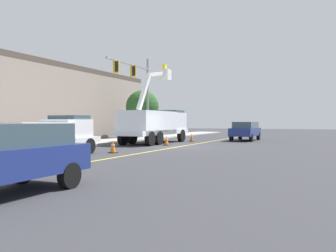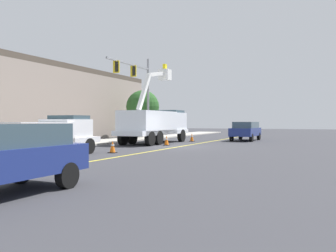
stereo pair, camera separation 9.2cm
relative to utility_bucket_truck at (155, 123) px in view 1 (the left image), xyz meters
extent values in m
plane|color=#38383D|center=(-3.20, -3.11, -1.61)|extent=(120.00, 120.00, 0.00)
cube|color=#B2ADA3|center=(-2.81, 4.60, -1.55)|extent=(60.11, 6.68, 0.12)
cube|color=yellow|center=(-3.20, -3.11, -1.60)|extent=(49.94, 2.73, 0.01)
cube|color=white|center=(-0.21, 0.01, -0.71)|extent=(8.32, 2.92, 0.36)
cube|color=white|center=(2.41, -0.13, 0.06)|extent=(2.74, 2.48, 1.60)
cube|color=#384C56|center=(2.61, -0.14, 0.76)|extent=(1.91, 2.19, 0.64)
cube|color=white|center=(-1.20, 0.06, 0.01)|extent=(5.37, 2.77, 1.80)
cube|color=white|center=(-1.82, 0.12, 2.34)|extent=(1.95, 0.32, 2.91)
cube|color=white|center=(0.53, 0.07, 3.98)|extent=(3.04, 0.34, 0.79)
cube|color=white|center=(2.02, 0.04, 4.09)|extent=(0.90, 0.90, 0.90)
cube|color=yellow|center=(2.02, 0.04, 4.69)|extent=(0.36, 0.24, 0.60)
cylinder|color=black|center=(2.71, 0.98, -1.09)|extent=(1.06, 0.39, 1.04)
cylinder|color=black|center=(2.60, -1.26, -1.09)|extent=(1.06, 0.39, 1.04)
cylinder|color=black|center=(-1.63, 1.21, -1.09)|extent=(1.06, 0.39, 1.04)
cylinder|color=black|center=(-1.75, -1.04, -1.09)|extent=(1.06, 0.39, 1.04)
cylinder|color=black|center=(-2.94, 1.27, -1.09)|extent=(1.06, 0.39, 1.04)
cylinder|color=black|center=(-3.06, -0.97, -1.09)|extent=(1.06, 0.39, 1.04)
cube|color=white|center=(-11.49, 0.59, -0.86)|extent=(5.70, 2.38, 0.30)
cube|color=white|center=(-10.26, 0.52, -0.31)|extent=(2.11, 2.03, 1.10)
cube|color=#384C56|center=(-10.06, 0.51, 0.17)|extent=(1.43, 1.83, 0.56)
cube|color=white|center=(-12.50, 0.64, -0.46)|extent=(3.46, 2.27, 1.10)
cylinder|color=black|center=(-9.60, 1.44, -1.19)|extent=(0.85, 0.34, 0.84)
cylinder|color=black|center=(-9.70, -0.45, -1.19)|extent=(0.85, 0.34, 0.84)
cylinder|color=black|center=(-13.29, 1.63, -1.19)|extent=(0.85, 0.34, 0.84)
cylinder|color=black|center=(-13.39, -0.26, -1.19)|extent=(0.85, 0.34, 0.84)
cube|color=navy|center=(6.44, -6.02, -0.82)|extent=(4.89, 2.14, 0.70)
cube|color=#384C56|center=(6.59, -6.03, -0.22)|extent=(3.54, 1.85, 0.60)
cylinder|color=black|center=(4.77, -6.79, -1.27)|extent=(0.69, 0.27, 0.68)
cylinder|color=black|center=(4.86, -5.08, -1.27)|extent=(0.69, 0.27, 0.68)
cylinder|color=black|center=(8.03, -6.96, -1.27)|extent=(0.69, 0.27, 0.68)
cylinder|color=black|center=(8.12, -5.25, -1.27)|extent=(0.69, 0.27, 0.68)
cylinder|color=black|center=(-17.94, -5.62, -1.27)|extent=(0.69, 0.27, 0.68)
cylinder|color=black|center=(-17.85, -3.91, -1.27)|extent=(0.69, 0.27, 0.68)
cube|color=black|center=(-15.43, -1.06, -1.59)|extent=(0.40, 0.40, 0.04)
cone|color=orange|center=(-15.43, -1.06, -1.22)|extent=(0.32, 0.32, 0.70)
cylinder|color=white|center=(-15.43, -1.06, -1.14)|extent=(0.20, 0.20, 0.08)
cube|color=black|center=(-8.71, -1.36, -1.59)|extent=(0.40, 0.40, 0.04)
cone|color=orange|center=(-8.71, -1.36, -1.24)|extent=(0.32, 0.32, 0.65)
cylinder|color=white|center=(-8.71, -1.36, -1.17)|extent=(0.20, 0.20, 0.08)
cube|color=black|center=(-1.98, -1.79, -1.59)|extent=(0.40, 0.40, 0.04)
cone|color=orange|center=(-1.98, -1.79, -1.22)|extent=(0.32, 0.32, 0.69)
cylinder|color=white|center=(-1.98, -1.79, -1.15)|extent=(0.20, 0.20, 0.08)
cube|color=black|center=(3.29, -1.96, -1.59)|extent=(0.40, 0.40, 0.04)
cone|color=orange|center=(3.29, -1.96, -1.22)|extent=(0.32, 0.32, 0.69)
cylinder|color=white|center=(3.29, -1.96, -1.15)|extent=(0.20, 0.20, 0.08)
cylinder|color=gray|center=(5.29, 3.18, 2.29)|extent=(0.22, 0.22, 7.79)
cube|color=gray|center=(1.86, 3.36, 5.20)|extent=(6.87, 0.51, 0.16)
cube|color=gold|center=(2.55, 3.32, 4.65)|extent=(0.15, 0.57, 1.00)
cube|color=black|center=(2.54, 3.22, 4.65)|extent=(0.22, 0.33, 0.84)
cube|color=gold|center=(-0.20, 3.46, 4.65)|extent=(0.15, 0.57, 1.00)
cube|color=black|center=(-0.20, 3.36, 4.65)|extent=(0.22, 0.33, 0.84)
cube|color=gray|center=(3.05, 12.31, 1.61)|extent=(21.49, 8.70, 6.43)
cube|color=#4C4238|center=(3.05, 12.31, 5.07)|extent=(21.49, 8.70, 0.50)
cylinder|color=brown|center=(7.69, 4.95, -0.58)|extent=(0.32, 0.32, 2.06)
sphere|color=#285623|center=(7.69, 4.95, 1.67)|extent=(3.48, 3.48, 3.48)
camera|label=1|loc=(-25.37, -11.41, 0.15)|focal=37.37mm
camera|label=2|loc=(-25.33, -11.49, 0.15)|focal=37.37mm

